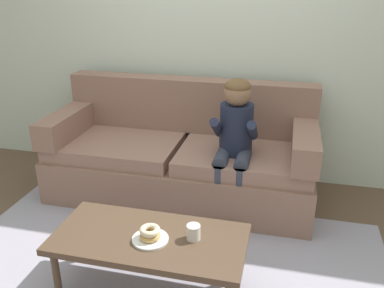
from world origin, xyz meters
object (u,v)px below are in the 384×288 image
at_px(mug, 193,232).
at_px(person_child, 235,136).
at_px(toy_controller, 98,237).
at_px(coffee_table, 149,242).
at_px(donut, 150,235).
at_px(couch, 182,157).

bearing_deg(mug, person_child, 85.21).
height_order(person_child, toy_controller, person_child).
height_order(person_child, mug, person_child).
relative_size(coffee_table, donut, 9.41).
height_order(donut, mug, mug).
bearing_deg(toy_controller, couch, 73.90).
xyz_separation_m(person_child, donut, (-0.32, -1.08, -0.23)).
distance_m(couch, mug, 1.28).
relative_size(mug, toy_controller, 0.40).
relative_size(donut, mug, 1.33).
height_order(coffee_table, donut, donut).
bearing_deg(person_child, coffee_table, -108.11).
xyz_separation_m(coffee_table, toy_controller, (-0.55, 0.41, -0.34)).
xyz_separation_m(coffee_table, person_child, (0.34, 1.04, 0.31)).
distance_m(donut, mug, 0.25).
bearing_deg(person_child, couch, 156.22).
bearing_deg(coffee_table, toy_controller, 143.71).
distance_m(couch, toy_controller, 1.00).
xyz_separation_m(couch, donut, (0.16, -1.29, 0.09)).
bearing_deg(coffee_table, couch, 96.24).
bearing_deg(mug, coffee_table, -171.94).
xyz_separation_m(donut, toy_controller, (-0.57, 0.44, -0.41)).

